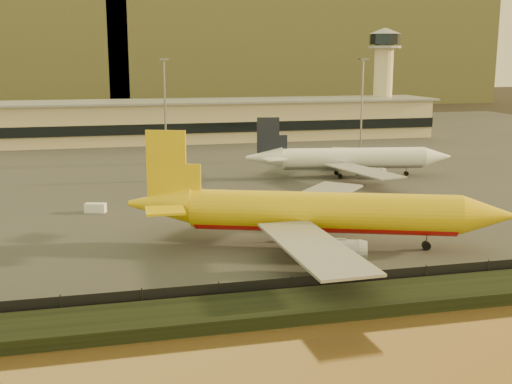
# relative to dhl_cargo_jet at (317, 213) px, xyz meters

# --- Properties ---
(ground) EXTENTS (900.00, 900.00, 0.00)m
(ground) POSITION_rel_dhl_cargo_jet_xyz_m (-2.82, -4.57, -4.91)
(ground) COLOR black
(ground) RESTS_ON ground
(embankment) EXTENTS (320.00, 7.00, 1.40)m
(embankment) POSITION_rel_dhl_cargo_jet_xyz_m (-2.82, -21.57, -4.21)
(embankment) COLOR black
(embankment) RESTS_ON ground
(tarmac) EXTENTS (320.00, 220.00, 0.20)m
(tarmac) POSITION_rel_dhl_cargo_jet_xyz_m (-2.82, 90.43, -4.81)
(tarmac) COLOR #2D2D2D
(tarmac) RESTS_ON ground
(perimeter_fence) EXTENTS (300.00, 0.05, 2.20)m
(perimeter_fence) POSITION_rel_dhl_cargo_jet_xyz_m (-2.82, -17.57, -3.61)
(perimeter_fence) COLOR black
(perimeter_fence) RESTS_ON tarmac
(terminal_building) EXTENTS (202.00, 25.00, 12.60)m
(terminal_building) POSITION_rel_dhl_cargo_jet_xyz_m (-17.34, 120.98, 1.33)
(terminal_building) COLOR #C7B28A
(terminal_building) RESTS_ON tarmac
(control_tower) EXTENTS (11.20, 11.20, 35.50)m
(control_tower) POSITION_rel_dhl_cargo_jet_xyz_m (67.18, 126.43, 16.75)
(control_tower) COLOR #C7B28A
(control_tower) RESTS_ON tarmac
(apron_light_masts) EXTENTS (152.20, 12.20, 25.40)m
(apron_light_masts) POSITION_rel_dhl_cargo_jet_xyz_m (12.18, 70.43, 10.79)
(apron_light_masts) COLOR slate
(apron_light_masts) RESTS_ON tarmac
(distant_hills) EXTENTS (470.00, 160.00, 70.00)m
(distant_hills) POSITION_rel_dhl_cargo_jet_xyz_m (-23.56, 335.43, 26.47)
(distant_hills) COLOR olive
(distant_hills) RESTS_ON ground
(dhl_cargo_jet) EXTENTS (51.26, 48.68, 15.79)m
(dhl_cargo_jet) POSITION_rel_dhl_cargo_jet_xyz_m (0.00, 0.00, 0.00)
(dhl_cargo_jet) COLOR #E0B40B
(dhl_cargo_jet) RESTS_ON tarmac
(white_narrowbody_jet) EXTENTS (45.54, 44.00, 13.10)m
(white_narrowbody_jet) POSITION_rel_dhl_cargo_jet_xyz_m (24.43, 49.01, -0.80)
(white_narrowbody_jet) COLOR white
(white_narrowbody_jet) RESTS_ON tarmac
(gse_vehicle_yellow) EXTENTS (3.75, 2.60, 1.55)m
(gse_vehicle_yellow) POSITION_rel_dhl_cargo_jet_xyz_m (17.81, 23.07, -3.94)
(gse_vehicle_yellow) COLOR #E0B40B
(gse_vehicle_yellow) RESTS_ON tarmac
(gse_vehicle_white) EXTENTS (3.74, 2.52, 1.54)m
(gse_vehicle_white) POSITION_rel_dhl_cargo_jet_xyz_m (-29.61, 27.61, -3.94)
(gse_vehicle_white) COLOR white
(gse_vehicle_white) RESTS_ON tarmac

